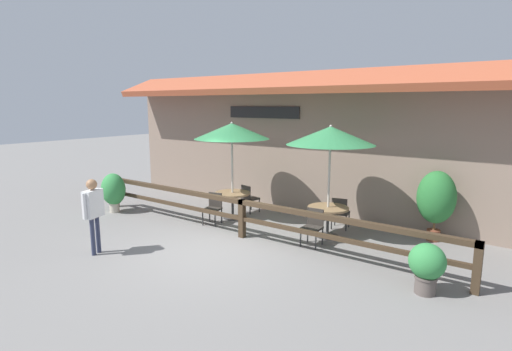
{
  "coord_description": "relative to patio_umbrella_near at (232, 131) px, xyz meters",
  "views": [
    {
      "loc": [
        5.84,
        -6.43,
        3.25
      ],
      "look_at": [
        0.16,
        1.42,
        1.52
      ],
      "focal_mm": 28.0,
      "sensor_mm": 36.0,
      "label": 1
    }
  ],
  "objects": [
    {
      "name": "chair_near_wallside",
      "position": [
        0.03,
        0.75,
        -2.03
      ],
      "size": [
        0.5,
        0.5,
        0.85
      ],
      "rotation": [
        0.0,
        0.0,
        2.94
      ],
      "color": "#332D28",
      "rests_on": "ground"
    },
    {
      "name": "potted_plant_entrance_palm",
      "position": [
        5.68,
        -1.67,
        -1.99
      ],
      "size": [
        0.62,
        0.56,
        0.91
      ],
      "color": "#564C47",
      "rests_on": "ground"
    },
    {
      "name": "potted_plant_small_flowering",
      "position": [
        5.16,
        1.32,
        -1.46
      ],
      "size": [
        0.89,
        0.8,
        1.71
      ],
      "color": "brown",
      "rests_on": "ground"
    },
    {
      "name": "dining_table_middle",
      "position": [
        2.96,
        0.1,
        -1.9
      ],
      "size": [
        1.01,
        1.01,
        0.76
      ],
      "color": "olive",
      "rests_on": "ground"
    },
    {
      "name": "pedestrian",
      "position": [
        -0.65,
        -3.95,
        -1.43
      ],
      "size": [
        0.33,
        0.56,
        1.68
      ],
      "rotation": [
        0.0,
        0.0,
        -1.26
      ],
      "color": "#2D334C",
      "rests_on": "ground"
    },
    {
      "name": "chair_near_streetside",
      "position": [
        -0.07,
        -0.75,
        -2.03
      ],
      "size": [
        0.5,
        0.5,
        0.85
      ],
      "rotation": [
        0.0,
        0.0,
        0.23
      ],
      "color": "#332D28",
      "rests_on": "ground"
    },
    {
      "name": "potted_plant_corner_fern",
      "position": [
        -3.32,
        -1.63,
        -1.82
      ],
      "size": [
        0.76,
        0.68,
        1.2
      ],
      "color": "#B7AD99",
      "rests_on": "ground"
    },
    {
      "name": "patio_umbrella_near",
      "position": [
        0.0,
        0.0,
        0.0
      ],
      "size": [
        2.12,
        2.12,
        2.77
      ],
      "color": "#B7B2A8",
      "rests_on": "ground"
    },
    {
      "name": "patio_railing",
      "position": [
        1.26,
        -1.18,
        -1.81
      ],
      "size": [
        10.4,
        0.14,
        0.95
      ],
      "color": "#3D2D1E",
      "rests_on": "ground"
    },
    {
      "name": "building_facade",
      "position": [
        1.26,
        1.87,
        -0.34
      ],
      "size": [
        14.28,
        1.49,
        4.23
      ],
      "color": "gray",
      "rests_on": "ground"
    },
    {
      "name": "chair_middle_wallside",
      "position": [
        2.95,
        0.85,
        -2.03
      ],
      "size": [
        0.5,
        0.5,
        0.85
      ],
      "rotation": [
        0.0,
        0.0,
        3.35
      ],
      "color": "#332D28",
      "rests_on": "ground"
    },
    {
      "name": "patio_umbrella_middle",
      "position": [
        2.96,
        0.1,
        0.0
      ],
      "size": [
        2.12,
        2.12,
        2.77
      ],
      "color": "#B7B2A8",
      "rests_on": "ground"
    },
    {
      "name": "dining_table_near",
      "position": [
        0.0,
        -0.0,
        -1.9
      ],
      "size": [
        1.01,
        1.01,
        0.76
      ],
      "color": "olive",
      "rests_on": "ground"
    },
    {
      "name": "chair_middle_streetside",
      "position": [
        2.94,
        -0.65,
        -2.03
      ],
      "size": [
        0.44,
        0.44,
        0.85
      ],
      "rotation": [
        0.0,
        0.0,
        0.05
      ],
      "color": "#332D28",
      "rests_on": "ground"
    },
    {
      "name": "ground_plane",
      "position": [
        1.26,
        -2.23,
        -2.51
      ],
      "size": [
        60.0,
        60.0,
        0.0
      ],
      "primitive_type": "plane",
      "color": "slate"
    }
  ]
}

